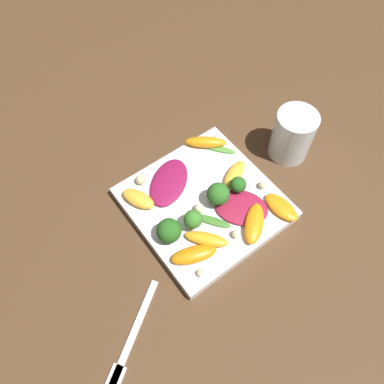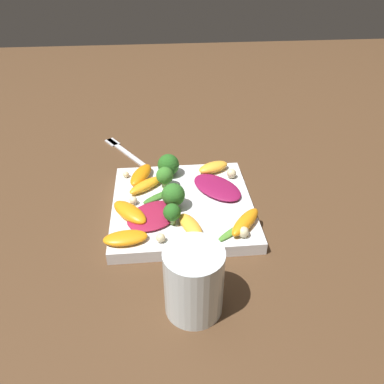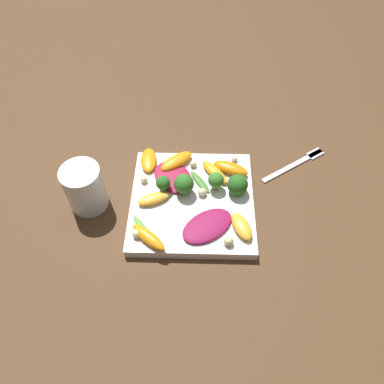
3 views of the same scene
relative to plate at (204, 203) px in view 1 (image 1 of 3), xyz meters
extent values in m
plane|color=#4C331E|center=(0.00, 0.00, -0.01)|extent=(2.40, 2.40, 0.00)
cube|color=white|center=(0.00, 0.00, 0.00)|extent=(0.24, 0.24, 0.02)
cylinder|color=silver|center=(0.00, -0.21, 0.04)|extent=(0.08, 0.08, 0.10)
cube|color=silver|center=(-0.11, 0.22, -0.01)|extent=(0.10, 0.15, 0.01)
cube|color=silver|center=(-0.15, 0.28, -0.01)|extent=(0.04, 0.04, 0.01)
ellipsoid|color=maroon|center=(-0.05, -0.04, 0.02)|extent=(0.12, 0.11, 0.01)
ellipsoid|color=maroon|center=(0.07, 0.03, 0.02)|extent=(0.11, 0.12, 0.01)
ellipsoid|color=orange|center=(-0.06, 0.05, 0.02)|extent=(0.07, 0.06, 0.02)
ellipsoid|color=orange|center=(-0.07, 0.08, 0.02)|extent=(0.06, 0.08, 0.02)
ellipsoid|color=orange|center=(-0.09, -0.04, 0.02)|extent=(0.07, 0.08, 0.02)
ellipsoid|color=#FCAD33|center=(0.07, 0.09, 0.02)|extent=(0.07, 0.05, 0.02)
ellipsoid|color=orange|center=(0.10, -0.08, 0.02)|extent=(0.07, 0.08, 0.02)
ellipsoid|color=orange|center=(-0.09, -0.10, 0.02)|extent=(0.07, 0.04, 0.01)
ellipsoid|color=#FCAD33|center=(0.01, -0.08, 0.02)|extent=(0.05, 0.07, 0.02)
cylinder|color=#7A9E51|center=(-0.02, -0.02, 0.02)|extent=(0.01, 0.01, 0.02)
sphere|color=#2D6B23|center=(-0.02, -0.02, 0.04)|extent=(0.04, 0.04, 0.04)
cylinder|color=#84AD5B|center=(-0.03, 0.05, 0.02)|extent=(0.01, 0.01, 0.02)
sphere|color=#387A28|center=(-0.03, 0.05, 0.04)|extent=(0.03, 0.03, 0.03)
cylinder|color=#84AD5B|center=(-0.02, -0.06, 0.02)|extent=(0.01, 0.01, 0.01)
sphere|color=#26601E|center=(-0.02, -0.06, 0.03)|extent=(0.03, 0.03, 0.03)
cylinder|color=#84AD5B|center=(-0.02, 0.09, 0.02)|extent=(0.01, 0.01, 0.01)
sphere|color=#26601E|center=(-0.02, 0.09, 0.03)|extent=(0.04, 0.04, 0.04)
ellipsoid|color=#518E33|center=(0.07, -0.09, 0.01)|extent=(0.06, 0.05, 0.01)
ellipsoid|color=#3D7528|center=(-0.04, 0.02, 0.01)|extent=(0.06, 0.05, 0.01)
sphere|color=beige|center=(-0.01, 0.02, 0.02)|extent=(0.02, 0.02, 0.02)
sphere|color=beige|center=(-0.04, -0.10, 0.02)|extent=(0.01, 0.01, 0.01)
sphere|color=beige|center=(-0.09, 0.00, 0.02)|extent=(0.01, 0.01, 0.01)
sphere|color=beige|center=(0.10, 0.07, 0.02)|extent=(0.02, 0.02, 0.02)
sphere|color=beige|center=(-0.10, 0.09, 0.02)|extent=(0.01, 0.01, 0.01)
sphere|color=beige|center=(0.09, -0.10, 0.02)|extent=(0.02, 0.02, 0.02)
camera|label=1|loc=(-0.25, 0.22, 0.59)|focal=35.00mm
camera|label=2|loc=(-0.03, -0.53, 0.41)|focal=35.00mm
camera|label=3|loc=(0.44, 0.01, 0.62)|focal=35.00mm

